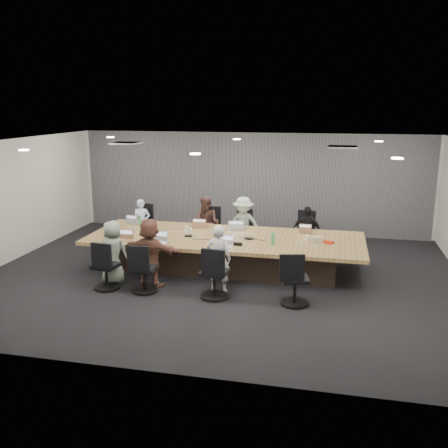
% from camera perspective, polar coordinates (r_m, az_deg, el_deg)
% --- Properties ---
extents(floor, '(10.00, 8.00, 0.00)m').
position_cam_1_polar(floor, '(10.69, -0.47, -5.97)').
color(floor, black).
rests_on(floor, ground).
extents(ceiling, '(10.00, 8.00, 0.00)m').
position_cam_1_polar(ceiling, '(10.11, -0.50, 9.16)').
color(ceiling, white).
rests_on(ceiling, wall_back).
extents(wall_back, '(10.00, 0.00, 2.80)m').
position_cam_1_polar(wall_back, '(14.17, 3.16, 4.72)').
color(wall_back, beige).
rests_on(wall_back, ground).
extents(wall_front, '(10.00, 0.00, 2.80)m').
position_cam_1_polar(wall_front, '(6.61, -8.32, -5.82)').
color(wall_front, beige).
rests_on(wall_front, ground).
extents(wall_left, '(0.00, 8.00, 2.80)m').
position_cam_1_polar(wall_left, '(12.41, -23.63, 2.32)').
color(wall_left, beige).
rests_on(wall_left, ground).
extents(curtain, '(9.80, 0.04, 2.80)m').
position_cam_1_polar(curtain, '(14.09, 3.11, 4.67)').
color(curtain, slate).
rests_on(curtain, ground).
extents(conference_table, '(6.00, 2.20, 0.74)m').
position_cam_1_polar(conference_table, '(11.03, 0.11, -3.16)').
color(conference_table, '#36271E').
rests_on(conference_table, ground).
extents(chair_0, '(0.69, 0.69, 0.81)m').
position_cam_1_polar(chair_0, '(13.31, -8.81, -0.38)').
color(chair_0, black).
rests_on(chair_0, ground).
extents(chair_1, '(0.55, 0.55, 0.81)m').
position_cam_1_polar(chair_1, '(12.79, -1.57, -0.79)').
color(chair_1, black).
rests_on(chair_1, ground).
extents(chair_2, '(0.64, 0.64, 0.77)m').
position_cam_1_polar(chair_2, '(12.61, 2.48, -1.10)').
color(chair_2, black).
rests_on(chair_2, ground).
extents(chair_3, '(0.64, 0.64, 0.82)m').
position_cam_1_polar(chair_3, '(12.44, 9.47, -1.37)').
color(chair_3, black).
rests_on(chair_3, ground).
extents(chair_4, '(0.60, 0.60, 0.79)m').
position_cam_1_polar(chair_4, '(10.14, -13.33, -5.09)').
color(chair_4, black).
rests_on(chair_4, ground).
extents(chair_5, '(0.58, 0.58, 0.78)m').
position_cam_1_polar(chair_5, '(9.83, -9.10, -5.53)').
color(chair_5, black).
rests_on(chair_5, ground).
extents(chair_6, '(0.63, 0.63, 0.83)m').
position_cam_1_polar(chair_6, '(9.42, -1.11, -6.06)').
color(chair_6, black).
rests_on(chair_6, ground).
extents(chair_7, '(0.67, 0.67, 0.83)m').
position_cam_1_polar(chair_7, '(9.20, 8.12, -6.69)').
color(chair_7, black).
rests_on(chair_7, ground).
extents(person_0, '(0.50, 0.39, 1.21)m').
position_cam_1_polar(person_0, '(12.94, -9.39, 0.13)').
color(person_0, silver).
rests_on(person_0, ground).
extents(laptop_0, '(0.33, 0.26, 0.02)m').
position_cam_1_polar(laptop_0, '(12.42, -10.35, 0.19)').
color(laptop_0, '#B2B2B7').
rests_on(laptop_0, conference_table).
extents(person_1, '(0.74, 0.62, 1.36)m').
position_cam_1_polar(person_1, '(12.40, -1.97, 0.05)').
color(person_1, '#462C28').
rests_on(person_1, ground).
extents(laptop_1, '(0.33, 0.23, 0.02)m').
position_cam_1_polar(laptop_1, '(11.86, -2.63, -0.23)').
color(laptop_1, '#8C6647').
rests_on(laptop_1, conference_table).
extents(person_2, '(0.92, 0.56, 1.39)m').
position_cam_1_polar(person_2, '(12.20, 2.21, -0.11)').
color(person_2, '#98A998').
rests_on(person_2, ground).
extents(laptop_2, '(0.40, 0.31, 0.02)m').
position_cam_1_polar(laptop_2, '(11.66, 1.73, -0.46)').
color(laptop_2, '#B2B2B7').
rests_on(laptop_2, conference_table).
extents(person_3, '(0.75, 0.40, 1.23)m').
position_cam_1_polar(person_3, '(12.05, 9.41, -0.85)').
color(person_3, black).
rests_on(person_3, ground).
extents(laptop_3, '(0.28, 0.20, 0.02)m').
position_cam_1_polar(laptop_3, '(11.49, 9.28, -0.86)').
color(laptop_3, '#8C6647').
rests_on(laptop_3, conference_table).
extents(person_4, '(0.65, 0.43, 1.31)m').
position_cam_1_polar(person_4, '(10.37, -12.57, -3.15)').
color(person_4, gray).
rests_on(person_4, ground).
extents(laptop_4, '(0.31, 0.22, 0.02)m').
position_cam_1_polar(laptop_4, '(10.82, -11.38, -1.85)').
color(laptop_4, '#8C6647').
rests_on(laptop_4, conference_table).
extents(person_5, '(1.35, 0.67, 1.40)m').
position_cam_1_polar(person_5, '(10.05, -8.44, -3.23)').
color(person_5, brown).
rests_on(person_5, ground).
extents(laptop_5, '(0.37, 0.28, 0.02)m').
position_cam_1_polar(laptop_5, '(10.53, -7.39, -2.13)').
color(laptop_5, '#B2B2B7').
rests_on(laptop_5, conference_table).
extents(person_6, '(0.51, 0.35, 1.34)m').
position_cam_1_polar(person_6, '(9.66, -0.62, -3.95)').
color(person_6, silver).
rests_on(person_6, ground).
extents(laptop_6, '(0.31, 0.22, 0.02)m').
position_cam_1_polar(laptop_6, '(10.15, 0.08, -2.61)').
color(laptop_6, '#B2B2B7').
rests_on(laptop_6, conference_table).
extents(bottle_green_left, '(0.08, 0.08, 0.23)m').
position_cam_1_polar(bottle_green_left, '(12.06, -9.60, 0.35)').
color(bottle_green_left, '#3A985B').
rests_on(bottle_green_left, conference_table).
extents(bottle_green_right, '(0.09, 0.09, 0.25)m').
position_cam_1_polar(bottle_green_right, '(10.36, 5.60, -1.66)').
color(bottle_green_right, '#3A985B').
rests_on(bottle_green_right, conference_table).
extents(bottle_clear, '(0.06, 0.06, 0.19)m').
position_cam_1_polar(bottle_clear, '(11.18, -4.36, -0.65)').
color(bottle_clear, silver).
rests_on(bottle_clear, conference_table).
extents(cup_white_far, '(0.09, 0.09, 0.09)m').
position_cam_1_polar(cup_white_far, '(11.30, -3.85, -0.75)').
color(cup_white_far, white).
rests_on(cup_white_far, conference_table).
extents(cup_white_near, '(0.10, 0.10, 0.10)m').
position_cam_1_polar(cup_white_near, '(10.85, 9.48, -1.50)').
color(cup_white_near, white).
rests_on(cup_white_near, conference_table).
extents(mug_brown, '(0.10, 0.10, 0.11)m').
position_cam_1_polar(mug_brown, '(11.67, -12.81, -0.57)').
color(mug_brown, brown).
rests_on(mug_brown, conference_table).
extents(mic_left, '(0.17, 0.13, 0.03)m').
position_cam_1_polar(mic_left, '(10.98, -4.11, -1.35)').
color(mic_left, black).
rests_on(mic_left, conference_table).
extents(mic_right, '(0.19, 0.15, 0.03)m').
position_cam_1_polar(mic_right, '(10.74, 2.84, -1.66)').
color(mic_right, black).
rests_on(mic_right, conference_table).
extents(stapler, '(0.18, 0.06, 0.07)m').
position_cam_1_polar(stapler, '(10.25, 1.63, -2.30)').
color(stapler, black).
rests_on(stapler, conference_table).
extents(canvas_bag, '(0.27, 0.22, 0.12)m').
position_cam_1_polar(canvas_bag, '(10.67, 10.57, -1.74)').
color(canvas_bag, tan).
rests_on(canvas_bag, conference_table).
extents(snack_packet, '(0.23, 0.21, 0.04)m').
position_cam_1_polar(snack_packet, '(10.66, 11.88, -2.04)').
color(snack_packet, red).
rests_on(snack_packet, conference_table).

